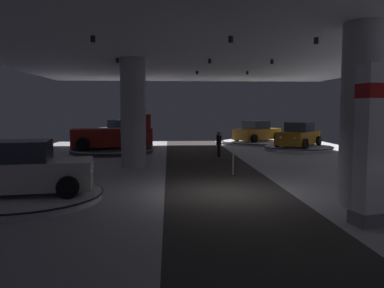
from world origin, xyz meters
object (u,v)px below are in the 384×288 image
display_car_deep_right (257,132)px  visitor_walking_near (219,142)px  display_car_far_right (299,136)px  display_car_near_left (23,170)px  display_platform_far_left (112,150)px  display_car_deep_left (123,131)px  display_platform_far_right (298,148)px  brand_sign_pylon (380,143)px  pickup_truck_far_left (117,134)px  display_platform_deep_left (124,143)px  display_platform_deep_right (257,142)px  display_platform_near_left (25,197)px  column_right (362,115)px  column_left (133,113)px

display_car_deep_right → visitor_walking_near: size_ratio=2.82×
display_car_far_right → display_car_near_left: (-13.88, -14.15, -0.08)m
display_platform_far_left → visitor_walking_near: size_ratio=3.57×
display_car_deep_right → display_car_deep_left: display_car_deep_left is taller
display_platform_far_right → brand_sign_pylon: bearing=-102.8°
pickup_truck_far_left → display_platform_deep_left: 5.55m
display_car_deep_right → display_platform_deep_right: bearing=34.6°
display_platform_far_left → display_platform_near_left: (-0.75, -13.76, -0.03)m
column_right → visitor_walking_near: 12.44m
display_car_deep_right → visitor_walking_near: (-4.44, -8.86, -0.09)m
column_left → display_car_deep_left: (-1.96, 12.10, -1.64)m
display_platform_deep_right → display_platform_far_left: bearing=-152.4°
display_platform_deep_left → display_car_deep_left: 0.92m
display_platform_deep_right → column_left: bearing=-126.7°
display_car_deep_right → display_car_near_left: display_car_near_left is taller
column_left → display_platform_far_right: (11.00, 6.93, -2.58)m
display_car_deep_right → visitor_walking_near: 9.91m
pickup_truck_far_left → display_platform_far_right: pickup_truck_far_left is taller
display_platform_deep_right → display_car_far_right: bearing=-73.2°
display_platform_far_right → display_car_near_left: 19.81m
display_car_deep_left → visitor_walking_near: display_car_deep_left is taller
column_right → display_car_near_left: (-10.50, 1.12, -1.75)m
display_platform_near_left → display_platform_deep_left: bearing=87.4°
display_platform_deep_right → display_car_deep_right: display_car_deep_right is taller
column_left → display_platform_deep_left: column_left is taller
column_left → display_platform_near_left: bearing=-111.5°
display_car_far_right → display_car_deep_left: (-12.99, 5.14, 0.03)m
display_platform_deep_right → display_car_near_left: display_car_near_left is taller
display_platform_deep_right → display_platform_far_right: 5.85m
display_platform_far_left → display_platform_deep_left: bearing=88.6°
visitor_walking_near → column_right: bearing=-77.0°
column_right → display_car_deep_left: 22.62m
display_car_near_left → visitor_walking_near: (7.73, 10.86, -0.09)m
visitor_walking_near → display_platform_near_left: bearing=-125.4°
display_platform_deep_right → pickup_truck_far_left: pickup_truck_far_left is taller
column_left → display_platform_near_left: 8.15m
display_platform_deep_left → display_car_deep_left: display_car_deep_left is taller
column_left → display_platform_near_left: size_ratio=1.12×
display_car_near_left → visitor_walking_near: display_car_near_left is taller
column_left → display_car_far_right: size_ratio=1.25×
visitor_walking_near → display_platform_deep_right: bearing=63.3°
brand_sign_pylon → pickup_truck_far_left: brand_sign_pylon is taller
display_platform_far_left → display_car_far_right: bearing=1.7°
column_left → display_car_far_right: (11.02, 6.96, -1.67)m
display_car_deep_left → visitor_walking_near: bearing=-50.9°
display_platform_far_right → display_platform_deep_left: size_ratio=1.05×
column_right → display_car_deep_left: bearing=115.2°
column_left → display_car_near_left: column_left is taller
display_car_deep_right → display_car_near_left: size_ratio=1.01×
column_right → display_platform_far_left: size_ratio=0.97×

